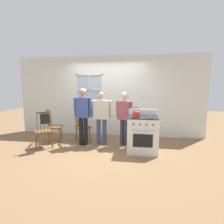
{
  "coord_description": "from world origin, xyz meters",
  "views": [
    {
      "loc": [
        1.02,
        -4.49,
        1.7
      ],
      "look_at": [
        0.32,
        0.14,
        1.0
      ],
      "focal_mm": 28.0,
      "sensor_mm": 36.0,
      "label": 1
    }
  ],
  "objects_px": {
    "chair_center_cluster": "(54,127)",
    "person_teen_center": "(101,113)",
    "kettle": "(136,114)",
    "potted_plant": "(83,102)",
    "chair_near_wall": "(82,127)",
    "person_elderly_left": "(83,112)",
    "handbag": "(45,118)",
    "chair_by_window": "(44,132)",
    "stove": "(143,134)",
    "person_adult_right": "(125,114)"
  },
  "relations": [
    {
      "from": "chair_by_window",
      "to": "stove",
      "type": "height_order",
      "value": "stove"
    },
    {
      "from": "stove",
      "to": "potted_plant",
      "type": "bearing_deg",
      "value": 146.06
    },
    {
      "from": "kettle",
      "to": "handbag",
      "type": "relative_size",
      "value": 0.8
    },
    {
      "from": "potted_plant",
      "to": "person_elderly_left",
      "type": "bearing_deg",
      "value": -71.87
    },
    {
      "from": "chair_by_window",
      "to": "potted_plant",
      "type": "relative_size",
      "value": 3.29
    },
    {
      "from": "chair_by_window",
      "to": "chair_center_cluster",
      "type": "bearing_deg",
      "value": -133.34
    },
    {
      "from": "chair_near_wall",
      "to": "person_adult_right",
      "type": "distance_m",
      "value": 1.39
    },
    {
      "from": "handbag",
      "to": "chair_near_wall",
      "type": "bearing_deg",
      "value": 51.58
    },
    {
      "from": "stove",
      "to": "potted_plant",
      "type": "xyz_separation_m",
      "value": [
        -2.03,
        1.37,
        0.68
      ]
    },
    {
      "from": "chair_near_wall",
      "to": "person_elderly_left",
      "type": "distance_m",
      "value": 0.62
    },
    {
      "from": "potted_plant",
      "to": "handbag",
      "type": "xyz_separation_m",
      "value": [
        -0.5,
        -1.65,
        -0.29
      ]
    },
    {
      "from": "chair_by_window",
      "to": "handbag",
      "type": "distance_m",
      "value": 0.47
    },
    {
      "from": "person_teen_center",
      "to": "person_adult_right",
      "type": "xyz_separation_m",
      "value": [
        0.66,
        0.04,
        -0.02
      ]
    },
    {
      "from": "kettle",
      "to": "potted_plant",
      "type": "height_order",
      "value": "potted_plant"
    },
    {
      "from": "person_adult_right",
      "to": "stove",
      "type": "bearing_deg",
      "value": -26.84
    },
    {
      "from": "chair_by_window",
      "to": "kettle",
      "type": "bearing_deg",
      "value": 137.2
    },
    {
      "from": "person_elderly_left",
      "to": "chair_near_wall",
      "type": "bearing_deg",
      "value": 111.56
    },
    {
      "from": "chair_center_cluster",
      "to": "kettle",
      "type": "distance_m",
      "value": 2.64
    },
    {
      "from": "chair_near_wall",
      "to": "person_adult_right",
      "type": "xyz_separation_m",
      "value": [
        1.31,
        -0.14,
        0.45
      ]
    },
    {
      "from": "stove",
      "to": "chair_center_cluster",
      "type": "bearing_deg",
      "value": 169.7
    },
    {
      "from": "kettle",
      "to": "potted_plant",
      "type": "xyz_separation_m",
      "value": [
        -1.86,
        1.5,
        0.13
      ]
    },
    {
      "from": "handbag",
      "to": "chair_by_window",
      "type": "bearing_deg",
      "value": 132.39
    },
    {
      "from": "person_elderly_left",
      "to": "handbag",
      "type": "relative_size",
      "value": 5.31
    },
    {
      "from": "person_teen_center",
      "to": "potted_plant",
      "type": "xyz_separation_m",
      "value": [
        -0.86,
        0.94,
        0.23
      ]
    },
    {
      "from": "kettle",
      "to": "potted_plant",
      "type": "bearing_deg",
      "value": 141.16
    },
    {
      "from": "person_elderly_left",
      "to": "potted_plant",
      "type": "xyz_separation_m",
      "value": [
        -0.36,
        1.09,
        0.18
      ]
    },
    {
      "from": "person_adult_right",
      "to": "handbag",
      "type": "relative_size",
      "value": 4.98
    },
    {
      "from": "handbag",
      "to": "person_teen_center",
      "type": "bearing_deg",
      "value": 27.63
    },
    {
      "from": "person_teen_center",
      "to": "chair_by_window",
      "type": "bearing_deg",
      "value": -164.21
    },
    {
      "from": "person_adult_right",
      "to": "chair_center_cluster",
      "type": "bearing_deg",
      "value": -164.99
    },
    {
      "from": "stove",
      "to": "potted_plant",
      "type": "distance_m",
      "value": 2.54
    },
    {
      "from": "person_elderly_left",
      "to": "person_teen_center",
      "type": "relative_size",
      "value": 1.06
    },
    {
      "from": "person_elderly_left",
      "to": "stove",
      "type": "relative_size",
      "value": 1.5
    },
    {
      "from": "chair_near_wall",
      "to": "stove",
      "type": "relative_size",
      "value": 0.96
    },
    {
      "from": "chair_by_window",
      "to": "chair_center_cluster",
      "type": "relative_size",
      "value": 1.0
    },
    {
      "from": "person_adult_right",
      "to": "potted_plant",
      "type": "height_order",
      "value": "person_adult_right"
    },
    {
      "from": "chair_by_window",
      "to": "kettle",
      "type": "distance_m",
      "value": 2.57
    },
    {
      "from": "chair_center_cluster",
      "to": "stove",
      "type": "height_order",
      "value": "stove"
    },
    {
      "from": "kettle",
      "to": "person_teen_center",
      "type": "bearing_deg",
      "value": 151.01
    },
    {
      "from": "chair_near_wall",
      "to": "kettle",
      "type": "relative_size",
      "value": 4.2
    },
    {
      "from": "person_elderly_left",
      "to": "potted_plant",
      "type": "relative_size",
      "value": 5.17
    },
    {
      "from": "chair_by_window",
      "to": "chair_center_cluster",
      "type": "height_order",
      "value": "same"
    },
    {
      "from": "potted_plant",
      "to": "handbag",
      "type": "distance_m",
      "value": 1.75
    },
    {
      "from": "person_teen_center",
      "to": "handbag",
      "type": "height_order",
      "value": "person_teen_center"
    },
    {
      "from": "person_elderly_left",
      "to": "handbag",
      "type": "height_order",
      "value": "person_elderly_left"
    },
    {
      "from": "chair_near_wall",
      "to": "person_teen_center",
      "type": "xyz_separation_m",
      "value": [
        0.65,
        -0.18,
        0.46
      ]
    },
    {
      "from": "person_elderly_left",
      "to": "handbag",
      "type": "distance_m",
      "value": 1.03
    },
    {
      "from": "chair_near_wall",
      "to": "potted_plant",
      "type": "distance_m",
      "value": 1.05
    },
    {
      "from": "chair_center_cluster",
      "to": "kettle",
      "type": "xyz_separation_m",
      "value": [
        2.5,
        -0.62,
        0.56
      ]
    },
    {
      "from": "chair_center_cluster",
      "to": "person_teen_center",
      "type": "xyz_separation_m",
      "value": [
        1.5,
        -0.06,
        0.46
      ]
    }
  ]
}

